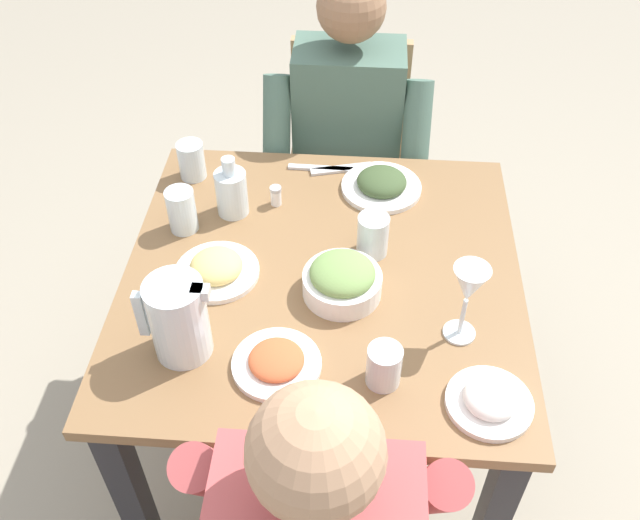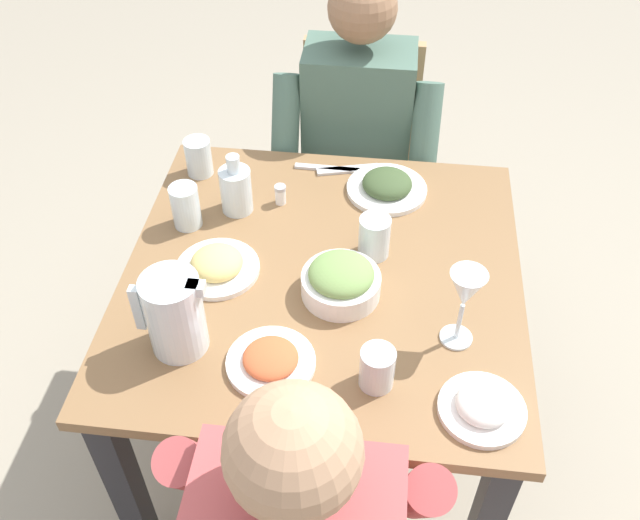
% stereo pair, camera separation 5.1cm
% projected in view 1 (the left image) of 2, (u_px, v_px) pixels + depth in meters
% --- Properties ---
extents(ground_plane, '(8.00, 8.00, 0.00)m').
position_uv_depth(ground_plane, '(322.00, 439.00, 2.14)').
color(ground_plane, '#9E937F').
extents(dining_table, '(0.93, 0.93, 0.73)m').
position_uv_depth(dining_table, '(322.00, 306.00, 1.71)').
color(dining_table, olive).
rests_on(dining_table, ground_plane).
extents(chair_near, '(0.40, 0.40, 0.87)m').
position_uv_depth(chair_near, '(347.00, 159.00, 2.35)').
color(chair_near, tan).
rests_on(chair_near, ground_plane).
extents(diner_near, '(0.48, 0.53, 1.17)m').
position_uv_depth(diner_near, '(346.00, 159.00, 2.10)').
color(diner_near, '#4C6B5B').
rests_on(diner_near, ground_plane).
extents(water_pitcher, '(0.16, 0.12, 0.19)m').
position_uv_depth(water_pitcher, '(178.00, 318.00, 1.40)').
color(water_pitcher, silver).
rests_on(water_pitcher, dining_table).
extents(salad_bowl, '(0.18, 0.18, 0.09)m').
position_uv_depth(salad_bowl, '(342.00, 280.00, 1.55)').
color(salad_bowl, white).
rests_on(salad_bowl, dining_table).
extents(plate_yoghurt, '(0.17, 0.17, 0.05)m').
position_uv_depth(plate_yoghurt, '(490.00, 400.00, 1.35)').
color(plate_yoghurt, white).
rests_on(plate_yoghurt, dining_table).
extents(plate_dolmas, '(0.21, 0.21, 0.05)m').
position_uv_depth(plate_dolmas, '(382.00, 184.00, 1.83)').
color(plate_dolmas, white).
rests_on(plate_dolmas, dining_table).
extents(plate_rice_curry, '(0.19, 0.19, 0.04)m').
position_uv_depth(plate_rice_curry, '(277.00, 362.00, 1.42)').
color(plate_rice_curry, white).
rests_on(plate_rice_curry, dining_table).
extents(plate_fries, '(0.20, 0.20, 0.06)m').
position_uv_depth(plate_fries, '(217.00, 268.00, 1.61)').
color(plate_fries, white).
rests_on(plate_fries, dining_table).
extents(water_glass_near_right, '(0.07, 0.07, 0.10)m').
position_uv_depth(water_glass_near_right, '(192.00, 160.00, 1.85)').
color(water_glass_near_right, silver).
rests_on(water_glass_near_right, dining_table).
extents(water_glass_far_left, '(0.07, 0.07, 0.09)m').
position_uv_depth(water_glass_far_left, '(384.00, 366.00, 1.37)').
color(water_glass_far_left, silver).
rests_on(water_glass_far_left, dining_table).
extents(water_glass_by_pitcher, '(0.07, 0.07, 0.11)m').
position_uv_depth(water_glass_by_pitcher, '(182.00, 210.00, 1.70)').
color(water_glass_by_pitcher, silver).
rests_on(water_glass_by_pitcher, dining_table).
extents(water_glass_near_left, '(0.07, 0.07, 0.11)m').
position_uv_depth(water_glass_near_left, '(373.00, 235.00, 1.64)').
color(water_glass_near_left, silver).
rests_on(water_glass_near_left, dining_table).
extents(wine_glass, '(0.08, 0.08, 0.20)m').
position_uv_depth(wine_glass, '(469.00, 288.00, 1.39)').
color(wine_glass, silver).
rests_on(wine_glass, dining_table).
extents(oil_carafe, '(0.08, 0.08, 0.16)m').
position_uv_depth(oil_carafe, '(232.00, 194.00, 1.74)').
color(oil_carafe, silver).
rests_on(oil_carafe, dining_table).
extents(salt_shaker, '(0.03, 0.03, 0.05)m').
position_uv_depth(salt_shaker, '(276.00, 195.00, 1.79)').
color(salt_shaker, white).
rests_on(salt_shaker, dining_table).
extents(fork_near, '(0.17, 0.07, 0.01)m').
position_uv_depth(fork_near, '(341.00, 169.00, 1.90)').
color(fork_near, silver).
rests_on(fork_near, dining_table).
extents(knife_near, '(0.19, 0.02, 0.01)m').
position_uv_depth(knife_near, '(322.00, 168.00, 1.91)').
color(knife_near, silver).
rests_on(knife_near, dining_table).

